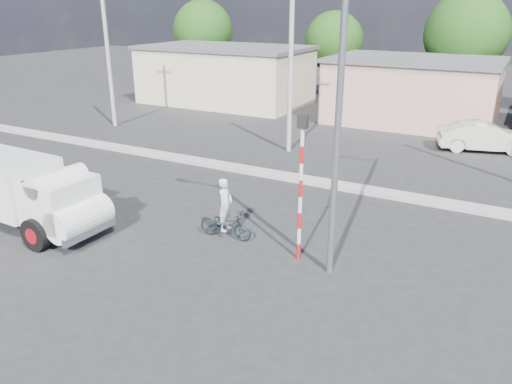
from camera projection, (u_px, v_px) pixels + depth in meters
The scene contains 10 objects.
ground_plane at pixel (182, 255), 15.19m from camera, with size 120.00×120.00×0.00m, color #27272A.
median at pixel (292, 177), 21.74m from camera, with size 40.00×0.80×0.16m, color #99968E.
truck at pixel (28, 192), 16.55m from camera, with size 5.77×2.45×2.36m.
bicycle at pixel (226, 224), 16.15m from camera, with size 0.64×1.83×0.96m, color black.
cyclist at pixel (225, 213), 16.01m from camera, with size 0.64×0.42×1.75m, color silver.
car_cream at pixel (484, 137), 25.69m from camera, with size 1.58×4.54×1.50m, color beige.
traffic_pole at pixel (301, 177), 14.08m from camera, with size 0.28×0.18×4.36m.
streetlight at pixel (333, 97), 12.58m from camera, with size 2.34×0.22×9.00m.
building_row at pixel (399, 87), 32.04m from camera, with size 37.80×7.30×4.44m.
utility_poles at pixel (398, 78), 22.17m from camera, with size 35.40×0.24×8.00m.
Camera 1 is at (8.42, -10.82, 7.18)m, focal length 35.00 mm.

